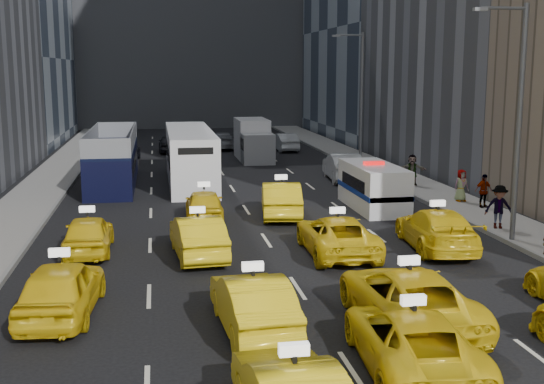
{
  "coord_description": "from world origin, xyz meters",
  "views": [
    {
      "loc": [
        -4.15,
        -11.65,
        6.62
      ],
      "look_at": [
        0.16,
        13.59,
        2.0
      ],
      "focal_mm": 45.0,
      "sensor_mm": 36.0,
      "label": 1
    }
  ],
  "objects_px": {
    "double_decker": "(113,158)",
    "box_truck": "(253,140)",
    "nypd_van": "(373,187)",
    "city_bus": "(190,156)"
  },
  "relations": [
    {
      "from": "double_decker",
      "to": "box_truck",
      "type": "xyz_separation_m",
      "value": [
        9.59,
        9.74,
        -0.12
      ]
    },
    {
      "from": "box_truck",
      "to": "nypd_van",
      "type": "bearing_deg",
      "value": -74.27
    },
    {
      "from": "double_decker",
      "to": "city_bus",
      "type": "xyz_separation_m",
      "value": [
        4.43,
        0.16,
        -0.02
      ]
    },
    {
      "from": "double_decker",
      "to": "city_bus",
      "type": "height_order",
      "value": "double_decker"
    },
    {
      "from": "double_decker",
      "to": "city_bus",
      "type": "bearing_deg",
      "value": 5.02
    },
    {
      "from": "double_decker",
      "to": "city_bus",
      "type": "relative_size",
      "value": 0.9
    },
    {
      "from": "nypd_van",
      "to": "box_truck",
      "type": "height_order",
      "value": "box_truck"
    },
    {
      "from": "nypd_van",
      "to": "city_bus",
      "type": "relative_size",
      "value": 0.45
    },
    {
      "from": "nypd_van",
      "to": "box_truck",
      "type": "xyz_separation_m",
      "value": [
        -3.13,
        18.8,
        0.42
      ]
    },
    {
      "from": "city_bus",
      "to": "box_truck",
      "type": "bearing_deg",
      "value": 65.74
    }
  ]
}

